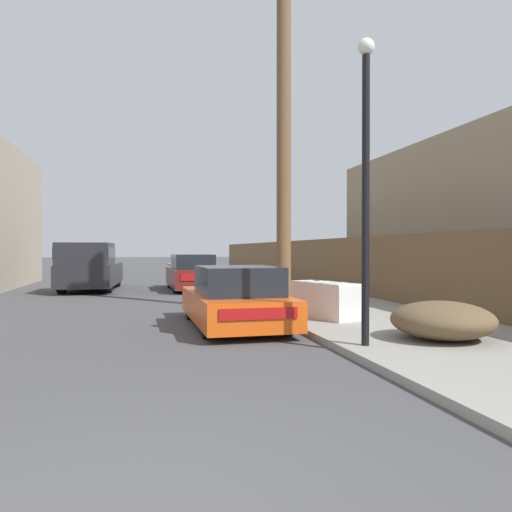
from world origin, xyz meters
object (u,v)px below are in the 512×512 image
Objects in this scene: car_parked_mid at (192,273)px; brush_pile at (442,320)px; pickup_truck at (90,267)px; utility_pole at (284,127)px; parked_sports_car_red at (235,299)px; discarded_fridge at (325,300)px; street_lamp at (366,168)px.

brush_pile is (2.87, -12.63, -0.23)m from car_parked_mid.
utility_pole is at bearing 127.38° from pickup_truck.
car_parked_mid is (0.09, 9.81, 0.09)m from parked_sports_car_red.
parked_sports_car_red is at bearing 136.35° from brush_pile.
discarded_fridge is at bearing 107.56° from brush_pile.
brush_pile is at bearing -44.61° from parked_sports_car_red.
discarded_fridge reaches higher than brush_pile.
discarded_fridge is 11.65m from pickup_truck.
parked_sports_car_red is 10.90m from pickup_truck.
parked_sports_car_red is 4.97m from utility_pole.
utility_pole is 1.92× the size of street_lamp.
car_parked_mid reaches higher than parked_sports_car_red.
street_lamp reaches higher than discarded_fridge.
brush_pile is (1.29, -4.96, -4.30)m from utility_pole.
discarded_fridge is at bearing 80.25° from street_lamp.
street_lamp reaches higher than pickup_truck.
street_lamp is (1.39, -12.84, 2.21)m from car_parked_mid.
brush_pile is at bearing 120.59° from pickup_truck.
pickup_truck reaches higher than discarded_fridge.
brush_pile is (0.94, -2.96, -0.07)m from discarded_fridge.
brush_pile is (2.96, -2.82, -0.14)m from parked_sports_car_red.
discarded_fridge is 0.41× the size of car_parked_mid.
pickup_truck is 14.70m from brush_pile.
parked_sports_car_red reaches higher than brush_pile.
brush_pile is at bearing -78.41° from car_parked_mid.
parked_sports_car_red is at bearing -91.74° from car_parked_mid.
street_lamp is 2.78× the size of brush_pile.
parked_sports_car_red is 9.81m from car_parked_mid.
utility_pole reaches higher than pickup_truck.
brush_pile is (6.80, -13.02, -0.49)m from pickup_truck.
car_parked_mid is at bearing 88.53° from parked_sports_car_red.
street_lamp is at bearing -92.11° from utility_pole.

